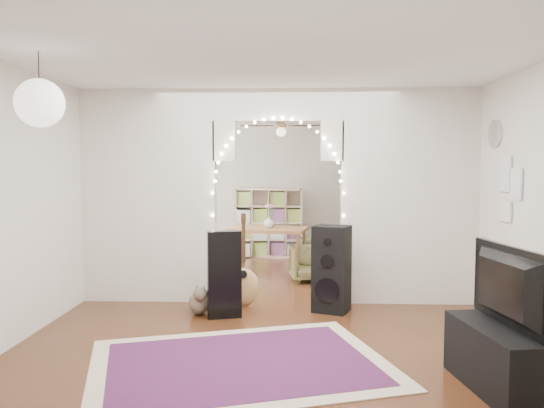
{
  "coord_description": "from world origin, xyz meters",
  "views": [
    {
      "loc": [
        0.18,
        -6.73,
        1.73
      ],
      "look_at": [
        -0.09,
        0.3,
        1.23
      ],
      "focal_mm": 35.0,
      "sensor_mm": 36.0,
      "label": 1
    }
  ],
  "objects_px": {
    "acoustic_guitar": "(244,272)",
    "dining_chair_right": "(310,263)",
    "floor_speaker": "(331,269)",
    "bookcase": "(269,223)",
    "dining_table": "(269,232)",
    "dining_chair_left": "(316,253)",
    "media_console": "(497,359)"
  },
  "relations": [
    {
      "from": "acoustic_guitar",
      "to": "dining_chair_right",
      "type": "height_order",
      "value": "acoustic_guitar"
    },
    {
      "from": "floor_speaker",
      "to": "dining_chair_right",
      "type": "relative_size",
      "value": 1.76
    },
    {
      "from": "acoustic_guitar",
      "to": "bookcase",
      "type": "height_order",
      "value": "bookcase"
    },
    {
      "from": "floor_speaker",
      "to": "dining_table",
      "type": "relative_size",
      "value": 0.78
    },
    {
      "from": "dining_chair_left",
      "to": "dining_chair_right",
      "type": "distance_m",
      "value": 1.07
    },
    {
      "from": "acoustic_guitar",
      "to": "bookcase",
      "type": "distance_m",
      "value": 3.62
    },
    {
      "from": "dining_chair_left",
      "to": "dining_chair_right",
      "type": "relative_size",
      "value": 0.97
    },
    {
      "from": "dining_table",
      "to": "dining_chair_left",
      "type": "bearing_deg",
      "value": 46.33
    },
    {
      "from": "acoustic_guitar",
      "to": "dining_table",
      "type": "xyz_separation_m",
      "value": [
        0.23,
        1.96,
        0.25
      ]
    },
    {
      "from": "media_console",
      "to": "bookcase",
      "type": "bearing_deg",
      "value": 99.81
    },
    {
      "from": "floor_speaker",
      "to": "media_console",
      "type": "bearing_deg",
      "value": -42.12
    },
    {
      "from": "floor_speaker",
      "to": "media_console",
      "type": "distance_m",
      "value": 2.49
    },
    {
      "from": "floor_speaker",
      "to": "dining_chair_right",
      "type": "distance_m",
      "value": 1.73
    },
    {
      "from": "media_console",
      "to": "dining_table",
      "type": "relative_size",
      "value": 0.76
    },
    {
      "from": "acoustic_guitar",
      "to": "dining_table",
      "type": "height_order",
      "value": "acoustic_guitar"
    },
    {
      "from": "acoustic_guitar",
      "to": "dining_table",
      "type": "relative_size",
      "value": 0.74
    },
    {
      "from": "floor_speaker",
      "to": "media_console",
      "type": "height_order",
      "value": "floor_speaker"
    },
    {
      "from": "bookcase",
      "to": "acoustic_guitar",
      "type": "bearing_deg",
      "value": -78.87
    },
    {
      "from": "dining_chair_left",
      "to": "dining_chair_right",
      "type": "xyz_separation_m",
      "value": [
        -0.14,
        -1.06,
        0.01
      ]
    },
    {
      "from": "dining_table",
      "to": "dining_chair_left",
      "type": "height_order",
      "value": "dining_table"
    },
    {
      "from": "dining_chair_left",
      "to": "acoustic_guitar",
      "type": "bearing_deg",
      "value": -121.32
    },
    {
      "from": "acoustic_guitar",
      "to": "dining_chair_right",
      "type": "relative_size",
      "value": 1.67
    },
    {
      "from": "acoustic_guitar",
      "to": "floor_speaker",
      "type": "height_order",
      "value": "acoustic_guitar"
    },
    {
      "from": "acoustic_guitar",
      "to": "media_console",
      "type": "bearing_deg",
      "value": -57.64
    },
    {
      "from": "floor_speaker",
      "to": "dining_chair_left",
      "type": "distance_m",
      "value": 2.77
    },
    {
      "from": "media_console",
      "to": "acoustic_guitar",
      "type": "bearing_deg",
      "value": 123.2
    },
    {
      "from": "dining_table",
      "to": "dining_chair_left",
      "type": "relative_size",
      "value": 2.32
    },
    {
      "from": "floor_speaker",
      "to": "bookcase",
      "type": "bearing_deg",
      "value": 124.67
    },
    {
      "from": "acoustic_guitar",
      "to": "dining_chair_left",
      "type": "distance_m",
      "value": 2.75
    },
    {
      "from": "media_console",
      "to": "dining_chair_left",
      "type": "relative_size",
      "value": 1.75
    },
    {
      "from": "acoustic_guitar",
      "to": "floor_speaker",
      "type": "bearing_deg",
      "value": -20.99
    },
    {
      "from": "bookcase",
      "to": "dining_chair_right",
      "type": "distance_m",
      "value": 2.27
    }
  ]
}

